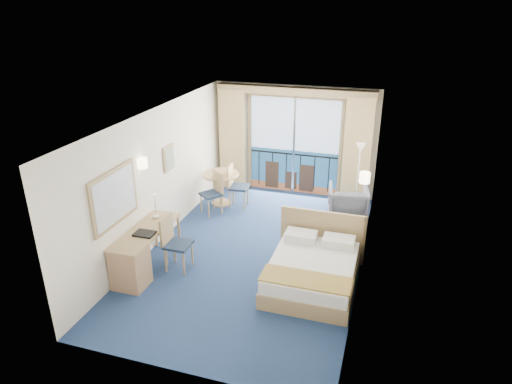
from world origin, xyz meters
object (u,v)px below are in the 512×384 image
desk (134,260)px  table_chair_a (235,183)px  bed (313,270)px  armchair (348,203)px  desk_chair (173,240)px  round_table (221,181)px  table_chair_b (214,190)px  nightstand (352,240)px  floor_lamp (360,160)px

desk → table_chair_a: 3.57m
bed → table_chair_a: 3.57m
armchair → desk_chair: (-2.78, -2.95, 0.19)m
bed → desk_chair: size_ratio=1.82×
round_table → table_chair_b: size_ratio=0.88×
desk → desk_chair: (0.45, 0.62, 0.15)m
desk → table_chair_a: (0.60, 3.51, 0.14)m
desk_chair → round_table: (-0.22, 2.92, 0.00)m
armchair → table_chair_b: 3.02m
round_table → table_chair_a: size_ratio=0.85×
armchair → desk_chair: bearing=37.2°
bed → nightstand: bearing=68.1°
desk_chair → table_chair_a: desk_chair is taller
desk → nightstand: bearing=31.8°
armchair → floor_lamp: floor_lamp is taller
armchair → desk: (-3.23, -3.57, 0.04)m
nightstand → desk: (-3.48, -2.16, 0.17)m
floor_lamp → armchair: bearing=-102.1°
armchair → desk_chair: 4.06m
nightstand → table_chair_b: 3.35m
desk_chair → table_chair_a: size_ratio=1.02×
desk_chair → desk: bearing=143.9°
desk_chair → table_chair_a: bearing=-2.7°
desk_chair → armchair: bearing=-43.1°
table_chair_b → floor_lamp: bearing=57.6°
desk → table_chair_b: 3.05m
table_chair_a → round_table: bearing=81.0°
armchair → nightstand: bearing=90.7°
armchair → round_table: (-3.00, -0.03, 0.19)m
round_table → nightstand: bearing=-22.9°
desk → desk_chair: bearing=53.7°
table_chair_a → nightstand: bearing=-120.7°
nightstand → floor_lamp: 2.22m
nightstand → floor_lamp: (-0.13, 2.00, 0.96)m
floor_lamp → bed: bearing=-96.8°
armchair → desk: 4.81m
round_table → table_chair_b: 0.50m
desk → desk_chair: size_ratio=1.61×
round_table → desk_chair: bearing=-85.7°
bed → desk_chair: desk_chair is taller
armchair → table_chair_a: bearing=-8.3°
floor_lamp → round_table: (-3.12, -0.63, -0.63)m
table_chair_a → table_chair_b: size_ratio=1.04×
floor_lamp → desk: 5.41m
desk → table_chair_b: size_ratio=1.70×
round_table → bed: bearing=-44.5°
bed → armchair: 2.73m
nightstand → table_chair_a: 3.20m
bed → floor_lamp: (0.40, 3.31, 0.94)m
bed → desk_chair: (-2.51, -0.24, 0.30)m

